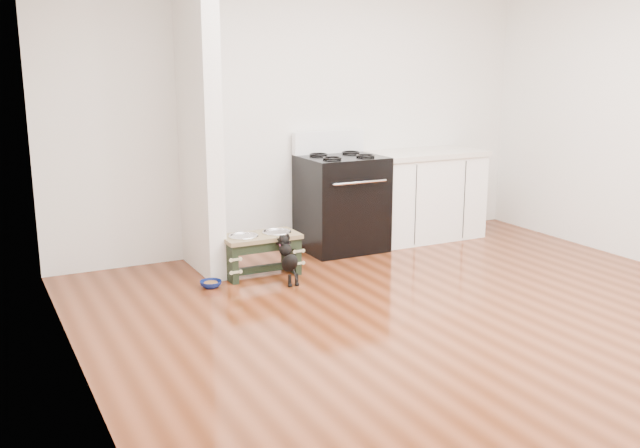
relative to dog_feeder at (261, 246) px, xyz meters
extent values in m
plane|color=#4C200D|center=(0.79, -1.71, -0.26)|extent=(5.00, 5.00, 0.00)
plane|color=silver|center=(0.79, 0.79, 1.09)|extent=(5.00, 0.00, 5.00)
plane|color=silver|center=(-1.71, -1.71, 1.09)|extent=(0.00, 5.00, 5.00)
cube|color=silver|center=(-0.39, 0.39, 1.09)|extent=(0.15, 0.80, 2.70)
cube|color=black|center=(1.04, 0.45, 0.20)|extent=(0.76, 0.65, 0.92)
cube|color=black|center=(1.04, 0.14, 0.14)|extent=(0.58, 0.02, 0.50)
cylinder|color=silver|center=(1.04, 0.10, 0.46)|extent=(0.56, 0.02, 0.02)
cube|color=white|center=(1.04, 0.72, 0.77)|extent=(0.76, 0.08, 0.22)
torus|color=black|center=(0.86, 0.31, 0.67)|extent=(0.18, 0.18, 0.02)
torus|color=black|center=(1.22, 0.31, 0.67)|extent=(0.18, 0.18, 0.02)
torus|color=black|center=(0.86, 0.59, 0.67)|extent=(0.18, 0.18, 0.02)
torus|color=black|center=(1.22, 0.59, 0.67)|extent=(0.18, 0.18, 0.02)
cube|color=white|center=(2.02, 0.47, 0.17)|extent=(1.20, 0.60, 0.86)
cube|color=beige|center=(2.02, 0.47, 0.63)|extent=(1.24, 0.64, 0.05)
cube|color=black|center=(2.02, 0.21, -0.21)|extent=(1.20, 0.06, 0.10)
cube|color=black|center=(-0.29, 0.01, -0.10)|extent=(0.05, 0.32, 0.33)
cube|color=black|center=(0.29, 0.01, -0.10)|extent=(0.05, 0.32, 0.33)
cube|color=black|center=(0.00, -0.14, 0.03)|extent=(0.53, 0.03, 0.08)
cube|color=black|center=(0.00, 0.01, -0.20)|extent=(0.53, 0.05, 0.05)
cube|color=brown|center=(0.00, 0.01, 0.09)|extent=(0.66, 0.35, 0.04)
cylinder|color=silver|center=(-0.15, 0.01, 0.09)|extent=(0.23, 0.23, 0.04)
cylinder|color=silver|center=(0.15, 0.01, 0.09)|extent=(0.23, 0.23, 0.04)
torus|color=silver|center=(-0.15, 0.01, 0.11)|extent=(0.26, 0.26, 0.02)
torus|color=silver|center=(0.15, 0.01, 0.11)|extent=(0.26, 0.26, 0.02)
cylinder|color=black|center=(0.09, -0.40, -0.21)|extent=(0.03, 0.03, 0.10)
cylinder|color=black|center=(0.15, -0.40, -0.21)|extent=(0.03, 0.03, 0.10)
sphere|color=black|center=(0.09, -0.41, -0.25)|extent=(0.04, 0.04, 0.04)
sphere|color=black|center=(0.15, -0.41, -0.25)|extent=(0.04, 0.04, 0.04)
ellipsoid|color=black|center=(0.12, -0.34, -0.08)|extent=(0.12, 0.27, 0.24)
sphere|color=black|center=(0.12, -0.25, 0.02)|extent=(0.11, 0.11, 0.11)
sphere|color=black|center=(0.12, -0.22, 0.09)|extent=(0.09, 0.09, 0.09)
sphere|color=black|center=(0.09, -0.16, 0.09)|extent=(0.03, 0.03, 0.03)
sphere|color=black|center=(0.15, -0.16, 0.09)|extent=(0.03, 0.03, 0.03)
cylinder|color=black|center=(0.12, -0.44, -0.15)|extent=(0.02, 0.08, 0.09)
torus|color=#CC3C74|center=(0.12, -0.23, 0.05)|extent=(0.09, 0.06, 0.08)
imported|color=navy|center=(-0.50, -0.13, -0.23)|extent=(0.24, 0.24, 0.06)
cylinder|color=#543818|center=(-0.50, -0.13, -0.23)|extent=(0.11, 0.11, 0.02)
camera|label=1|loc=(-2.25, -5.51, 1.58)|focal=40.00mm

